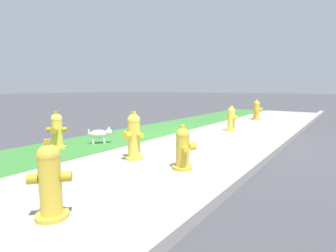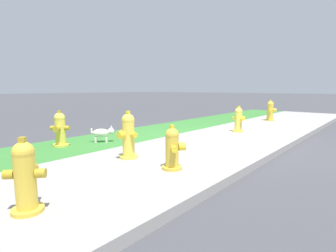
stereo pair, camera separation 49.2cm
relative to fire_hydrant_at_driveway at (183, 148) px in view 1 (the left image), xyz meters
The scene contains 11 objects.
ground_plane 2.36m from the fire_hydrant_at_driveway, 12.00° to the left, with size 120.00×120.00×0.00m, color #424247.
sidewalk_pavement 2.36m from the fire_hydrant_at_driveway, 12.00° to the left, with size 18.00×2.53×0.01m, color #9E9993.
grass_verge 3.48m from the fire_hydrant_at_driveway, 48.72° to the left, with size 18.00×1.71×0.01m, color #387A33.
street_curb 2.46m from the fire_hydrant_at_driveway, 20.53° to the right, with size 18.00×0.16×0.12m, color #9E9993.
fire_hydrant_at_driveway is the anchor object (origin of this frame).
fire_hydrant_near_corner 3.76m from the fire_hydrant_at_driveway, 10.91° to the left, with size 0.35×0.38×0.71m.
fire_hydrant_mid_block 2.74m from the fire_hydrant_at_driveway, 95.68° to the left, with size 0.36×0.36×0.74m.
fire_hydrant_across_street 0.96m from the fire_hydrant_at_driveway, 90.01° to the left, with size 0.36×0.39×0.81m.
fire_hydrant_far_end 1.94m from the fire_hydrant_at_driveway, behind, with size 0.34×0.34×0.74m.
fire_hydrant_by_grass_verge 6.87m from the fire_hydrant_at_driveway, ahead, with size 0.40×0.38×0.76m.
small_white_dog 2.47m from the fire_hydrant_at_driveway, 77.42° to the left, with size 0.43×0.40×0.37m.
Camera 1 is at (-5.47, -2.43, 1.18)m, focal length 28.00 mm.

